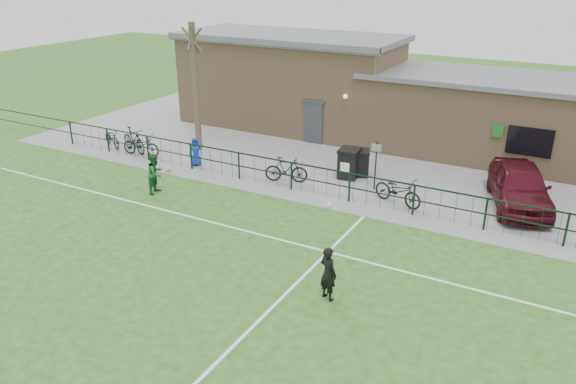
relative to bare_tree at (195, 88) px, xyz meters
The scene contains 21 objects.
ground 13.54m from the bare_tree, 52.70° to the right, with size 90.00×90.00×0.00m, color #255519.
paving_strip 9.05m from the bare_tree, 20.56° to the left, with size 34.00×13.00×0.02m, color gray.
pitch_line_touch 8.96m from the bare_tree, 18.65° to the right, with size 28.00×0.10×0.01m, color white.
pitch_line_mid 10.73m from the bare_tree, 39.09° to the right, with size 28.00×0.10×0.01m, color white.
pitch_line_perp 14.81m from the bare_tree, 46.40° to the right, with size 0.10×16.00×0.01m, color white.
perimeter_fence 8.72m from the bare_tree, 17.35° to the right, with size 28.00×0.10×1.20m, color black.
bare_tree is the anchor object (origin of this frame).
wheelie_bin_left 8.66m from the bare_tree, ahead, with size 0.69×0.78×1.04m, color black.
wheelie_bin_right 8.33m from the bare_tree, ahead, with size 0.78×0.89×1.18m, color black.
sign_post 9.65m from the bare_tree, ahead, with size 0.06×0.06×2.00m, color black.
car_maroon 14.85m from the bare_tree, ahead, with size 1.90×4.72×1.61m, color #450C17.
bicycle_a 5.02m from the bare_tree, 155.25° to the right, with size 0.59×1.69×0.89m, color black.
bicycle_b 3.88m from the bare_tree, 140.61° to the right, with size 0.56×1.99×1.20m, color black.
bicycle_c 3.71m from the bare_tree, 129.59° to the right, with size 0.67×1.92×1.01m, color black.
bicycle_d 6.66m from the bare_tree, 17.44° to the right, with size 0.50×1.79×1.07m, color black.
bicycle_e 11.12m from the bare_tree, ahead, with size 0.72×2.05×1.08m, color black.
spectator_child 3.38m from the bare_tree, 55.67° to the right, with size 0.63×0.41×1.29m, color #1236B1.
goalkeeper_kick 14.31m from the bare_tree, 38.52° to the right, with size 1.66×3.00×1.61m.
outfield_player 6.04m from the bare_tree, 69.91° to the right, with size 0.78×0.61×1.60m, color #19582A.
ball_ground 4.41m from the bare_tree, 76.61° to the right, with size 0.23×0.23×0.23m, color silver.
clubhouse 9.34m from the bare_tree, 40.12° to the left, with size 24.25×5.40×4.96m.
Camera 1 is at (8.46, -10.36, 8.57)m, focal length 35.00 mm.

